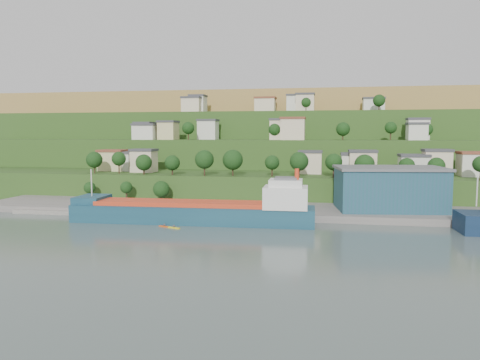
% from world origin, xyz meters
% --- Properties ---
extents(ground, '(500.00, 500.00, 0.00)m').
position_xyz_m(ground, '(0.00, 0.00, 0.00)').
color(ground, '#44524F').
rests_on(ground, ground).
extents(quay, '(220.00, 26.00, 4.00)m').
position_xyz_m(quay, '(20.00, 28.00, 0.00)').
color(quay, slate).
rests_on(quay, ground).
extents(pebble_beach, '(40.00, 18.00, 2.40)m').
position_xyz_m(pebble_beach, '(-55.00, 22.00, 0.00)').
color(pebble_beach, slate).
rests_on(pebble_beach, ground).
extents(hillside, '(360.00, 210.81, 96.00)m').
position_xyz_m(hillside, '(-0.00, 168.70, 0.08)').
color(hillside, '#284719').
rests_on(hillside, ground).
extents(cargo_ship_near, '(67.61, 12.97, 17.29)m').
position_xyz_m(cargo_ship_near, '(-14.15, 9.05, 2.76)').
color(cargo_ship_near, '#13364A').
rests_on(cargo_ship_near, ground).
extents(warehouse, '(33.19, 22.83, 12.80)m').
position_xyz_m(warehouse, '(38.48, 29.37, 8.43)').
color(warehouse, '#1E4D5B').
rests_on(warehouse, quay).
extents(caravan, '(5.89, 3.88, 2.54)m').
position_xyz_m(caravan, '(-54.02, 23.24, 2.47)').
color(caravan, silver).
rests_on(caravan, pebble_beach).
extents(dinghy, '(4.63, 2.84, 0.87)m').
position_xyz_m(dinghy, '(-46.22, 16.50, 1.63)').
color(dinghy, silver).
rests_on(dinghy, pebble_beach).
extents(kayak_orange, '(3.45, 1.82, 0.87)m').
position_xyz_m(kayak_orange, '(-21.78, 1.83, 0.26)').
color(kayak_orange, '#D54D12').
rests_on(kayak_orange, ground).
extents(kayak_yellow, '(3.59, 1.89, 0.90)m').
position_xyz_m(kayak_yellow, '(-18.76, 0.59, 0.27)').
color(kayak_yellow, yellow).
rests_on(kayak_yellow, ground).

